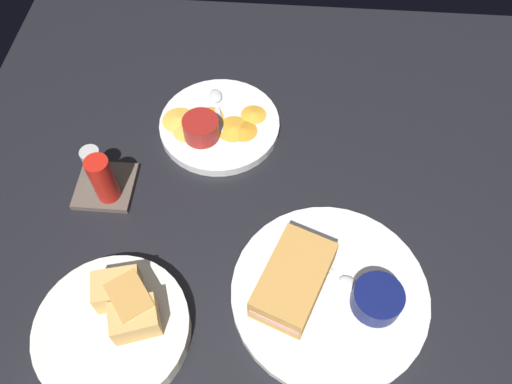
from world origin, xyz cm
name	(u,v)px	position (x,y,z in cm)	size (l,w,h in cm)	color
ground_plane	(281,241)	(0.00, 0.00, -1.50)	(110.00, 110.00, 3.00)	black
plate_sandwich_main	(329,294)	(-8.95, -7.15, 0.80)	(27.50, 27.50, 1.60)	silver
sandwich_half_near	(294,280)	(-8.68, -1.94, 4.00)	(14.89, 11.76, 4.80)	#C68C42
ramekin_dark_sauce	(377,299)	(-10.25, -13.20, 3.40)	(6.83, 6.83, 3.33)	#0C144C
spoon_by_dark_ramekin	(342,279)	(-7.14, -8.70, 1.96)	(6.82, 8.96, 0.80)	silver
plate_chips_companion	(220,125)	(20.40, 11.68, 0.80)	(20.62, 20.62, 1.60)	silver
ramekin_light_gravy	(201,128)	(17.31, 14.26, 3.56)	(6.03, 6.03, 3.64)	maroon
spoon_by_gravy_ramekin	(216,101)	(24.82, 12.71, 1.96)	(9.93, 3.70, 0.80)	silver
plantain_chip_scatter	(214,123)	(19.88, 12.49, 1.90)	(10.50, 19.33, 0.60)	gold
bread_basket_rear	(116,324)	(-16.01, 21.09, 2.27)	(20.48, 20.48, 7.37)	silver
condiment_caddy	(102,178)	(6.21, 28.19, 3.41)	(9.00, 9.00, 9.50)	brown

